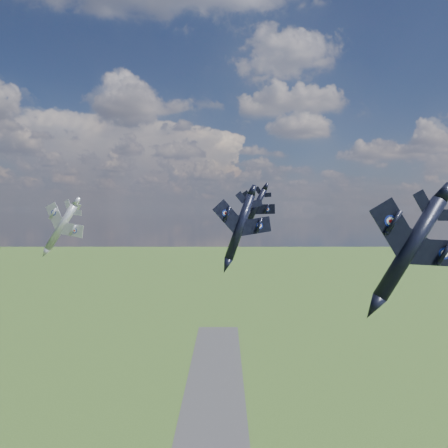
# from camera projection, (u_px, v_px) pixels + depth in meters

# --- Properties ---
(jet_lead_navy) EXTENTS (14.20, 17.07, 6.54)m
(jet_lead_navy) POSITION_uv_depth(u_px,v_px,m) (240.00, 227.00, 69.99)
(jet_lead_navy) COLOR black
(jet_right_navy) EXTENTS (12.19, 16.74, 9.04)m
(jet_right_navy) POSITION_uv_depth(u_px,v_px,m) (410.00, 249.00, 45.92)
(jet_right_navy) COLOR black
(jet_high_navy) EXTENTS (13.29, 15.82, 6.88)m
(jet_high_navy) POSITION_uv_depth(u_px,v_px,m) (255.00, 209.00, 101.57)
(jet_high_navy) COLOR black
(jet_left_silver) EXTENTS (12.78, 15.54, 7.94)m
(jet_left_silver) POSITION_uv_depth(u_px,v_px,m) (61.00, 227.00, 78.53)
(jet_left_silver) COLOR #9B9EA5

